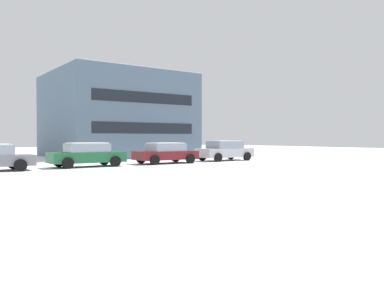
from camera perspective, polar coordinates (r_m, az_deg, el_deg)
ground_plane at (r=15.12m, az=-21.77°, el=-5.76°), size 120.00×120.00×0.00m
road_surface at (r=18.04m, az=-24.11°, el=-4.69°), size 80.00×8.04×0.00m
parked_car_green at (r=24.12m, az=-15.07°, el=-1.49°), size 4.41×2.06×1.45m
parked_car_maroon at (r=26.42m, az=-3.87°, el=-1.29°), size 4.27×2.18×1.41m
parked_car_silver at (r=29.82m, az=4.81°, el=-0.94°), size 4.38×2.20×1.53m
building_far_right at (r=37.60m, az=-10.95°, el=4.12°), size 11.68×11.28×7.69m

